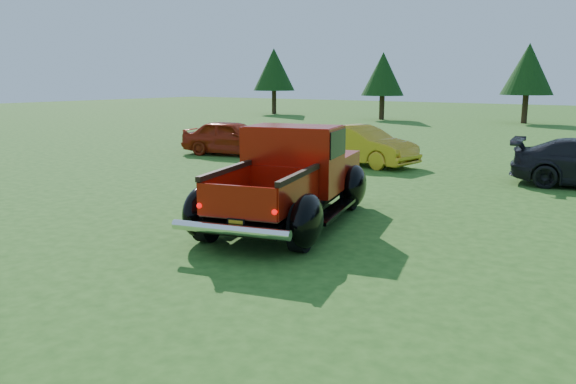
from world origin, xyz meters
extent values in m
plane|color=#265017|center=(0.00, 0.00, 0.00)|extent=(120.00, 120.00, 0.00)
cylinder|color=#332114|center=(-22.00, 30.00, 0.94)|extent=(0.36, 0.36, 1.87)
cone|color=black|center=(-22.00, 30.00, 3.54)|extent=(3.33, 3.33, 3.33)
cylinder|color=#332114|center=(-12.00, 29.00, 0.83)|extent=(0.36, 0.36, 1.66)
cone|color=black|center=(-12.00, 29.00, 3.13)|extent=(2.94, 2.94, 2.94)
cylinder|color=#332114|center=(-3.00, 31.00, 0.90)|extent=(0.36, 0.36, 1.80)
cone|color=black|center=(-3.00, 31.00, 3.40)|extent=(3.20, 3.20, 3.20)
cylinder|color=black|center=(-1.53, -0.28, 0.41)|extent=(0.43, 0.85, 0.81)
cylinder|color=black|center=(0.14, 0.15, 0.41)|extent=(0.43, 0.85, 0.81)
cylinder|color=black|center=(-2.33, 2.87, 0.41)|extent=(0.43, 0.85, 0.81)
cylinder|color=black|center=(-0.66, 3.29, 0.41)|extent=(0.43, 0.85, 0.81)
cube|color=black|center=(-1.11, 1.56, 0.46)|extent=(2.54, 4.96, 0.20)
cube|color=#9B1308|center=(-1.52, 3.18, 0.87)|extent=(2.04, 1.90, 0.63)
cube|color=silver|center=(-1.71, 3.93, 0.86)|extent=(1.59, 0.46, 0.51)
cube|color=#9B1308|center=(-1.19, 1.90, 1.22)|extent=(2.03, 1.57, 1.32)
cube|color=black|center=(-1.19, 1.90, 1.57)|extent=(2.05, 1.48, 0.51)
cube|color=#9B1308|center=(-1.19, 1.90, 1.84)|extent=(1.93, 1.45, 0.08)
cube|color=brown|center=(-0.79, 0.33, 0.63)|extent=(1.82, 2.30, 0.05)
cube|color=#9B1308|center=(-1.46, 0.16, 0.89)|extent=(0.55, 1.98, 0.53)
cube|color=#9B1308|center=(-0.13, 0.50, 0.89)|extent=(0.55, 1.98, 0.53)
cube|color=#9B1308|center=(-1.04, 1.31, 0.89)|extent=(1.34, 0.39, 0.53)
cube|color=#9B1308|center=(-0.55, -0.65, 0.89)|extent=(1.34, 0.40, 0.53)
cube|color=black|center=(-1.46, 0.16, 1.21)|extent=(0.59, 1.99, 0.09)
cube|color=black|center=(-0.13, 0.50, 1.21)|extent=(0.59, 1.99, 0.09)
ellipsoid|color=black|center=(-1.63, -0.30, 0.53)|extent=(0.72, 1.16, 0.89)
ellipsoid|color=black|center=(0.24, 0.17, 0.53)|extent=(0.72, 1.16, 0.89)
ellipsoid|color=black|center=(-2.42, 2.84, 0.53)|extent=(0.72, 1.16, 0.89)
ellipsoid|color=black|center=(-0.56, 3.31, 0.53)|extent=(0.72, 1.16, 0.89)
cube|color=black|center=(-2.03, 1.27, 0.33)|extent=(0.84, 2.14, 0.06)
cube|color=black|center=(-0.16, 1.74, 0.33)|extent=(0.84, 2.14, 0.06)
cylinder|color=silver|center=(-0.48, -0.90, 0.51)|extent=(1.95, 0.64, 0.16)
cube|color=black|center=(-0.54, -0.69, 0.56)|extent=(0.30, 0.09, 0.15)
cube|color=gold|center=(-0.53, -0.70, 0.56)|extent=(0.24, 0.07, 0.10)
sphere|color=#CC0505|center=(-1.17, -0.84, 0.79)|extent=(0.09, 0.09, 0.09)
sphere|color=#CC0505|center=(0.09, -0.52, 0.79)|extent=(0.09, 0.09, 0.09)
imported|color=#99230D|center=(-8.50, 8.70, 0.65)|extent=(4.03, 2.23, 1.30)
imported|color=gold|center=(-3.50, 9.26, 0.64)|extent=(4.05, 1.94, 1.28)
camera|label=1|loc=(4.97, -7.26, 2.78)|focal=35.00mm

